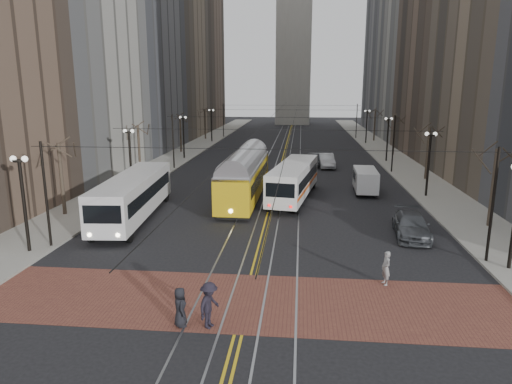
% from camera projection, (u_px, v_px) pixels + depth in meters
% --- Properties ---
extents(ground, '(260.00, 260.00, 0.00)m').
position_uv_depth(ground, '(255.00, 268.00, 25.05)').
color(ground, black).
rests_on(ground, ground).
extents(sidewalk_left, '(5.00, 140.00, 0.15)m').
position_uv_depth(sidewalk_left, '(187.00, 151.00, 70.10)').
color(sidewalk_left, gray).
rests_on(sidewalk_left, ground).
extents(sidewalk_right, '(5.00, 140.00, 0.15)m').
position_uv_depth(sidewalk_right, '(387.00, 154.00, 67.25)').
color(sidewalk_right, gray).
rests_on(sidewalk_right, ground).
extents(crosswalk_band, '(25.00, 6.00, 0.01)m').
position_uv_depth(crosswalk_band, '(247.00, 301.00, 21.17)').
color(crosswalk_band, brown).
rests_on(crosswalk_band, ground).
extents(streetcar_rails, '(4.80, 130.00, 0.02)m').
position_uv_depth(streetcar_rails, '(285.00, 153.00, 68.69)').
color(streetcar_rails, gray).
rests_on(streetcar_rails, ground).
extents(centre_lines, '(0.42, 130.00, 0.01)m').
position_uv_depth(centre_lines, '(285.00, 153.00, 68.69)').
color(centre_lines, gold).
rests_on(centre_lines, ground).
extents(building_left_mid, '(16.00, 20.00, 34.00)m').
position_uv_depth(building_left_mid, '(117.00, 37.00, 68.27)').
color(building_left_mid, slate).
rests_on(building_left_mid, ground).
extents(building_left_far, '(16.00, 20.00, 40.00)m').
position_uv_depth(building_left_far, '(183.00, 42.00, 106.39)').
color(building_left_far, brown).
rests_on(building_left_far, ground).
extents(building_right_mid, '(16.00, 20.00, 34.00)m').
position_uv_depth(building_right_mid, '(470.00, 33.00, 63.42)').
color(building_right_mid, brown).
rests_on(building_right_mid, ground).
extents(building_right_far, '(16.00, 20.00, 40.00)m').
position_uv_depth(building_right_far, '(407.00, 40.00, 101.54)').
color(building_right_far, slate).
rests_on(building_right_far, ground).
extents(lamp_posts, '(27.60, 57.20, 5.60)m').
position_uv_depth(lamp_posts, '(280.00, 149.00, 52.30)').
color(lamp_posts, black).
rests_on(lamp_posts, ground).
extents(street_trees, '(31.68, 53.28, 5.60)m').
position_uv_depth(street_trees, '(282.00, 142.00, 58.61)').
color(street_trees, '#382D23').
rests_on(street_trees, ground).
extents(trolley_wires, '(25.96, 120.00, 6.60)m').
position_uv_depth(trolley_wires, '(282.00, 135.00, 57.98)').
color(trolley_wires, black).
rests_on(trolley_wires, ground).
extents(transit_bus, '(3.68, 13.29, 3.28)m').
position_uv_depth(transit_bus, '(134.00, 198.00, 34.04)').
color(transit_bus, silver).
rests_on(transit_bus, ground).
extents(streetcar, '(3.03, 14.90, 3.50)m').
position_uv_depth(streetcar, '(245.00, 180.00, 40.18)').
color(streetcar, gold).
rests_on(streetcar, ground).
extents(rear_bus, '(4.46, 12.29, 3.14)m').
position_uv_depth(rear_bus, '(294.00, 182.00, 40.19)').
color(rear_bus, white).
rests_on(rear_bus, ground).
extents(cargo_van, '(2.13, 5.13, 2.24)m').
position_uv_depth(cargo_van, '(365.00, 181.00, 42.52)').
color(cargo_van, silver).
rests_on(cargo_van, ground).
extents(sedan_grey, '(2.20, 5.05, 1.69)m').
position_uv_depth(sedan_grey, '(314.00, 159.00, 57.36)').
color(sedan_grey, '#3E4146').
rests_on(sedan_grey, ground).
extents(sedan_silver, '(2.04, 5.18, 1.68)m').
position_uv_depth(sedan_silver, '(326.00, 161.00, 56.28)').
color(sedan_silver, '#A1A3A9').
rests_on(sedan_silver, ground).
extents(sedan_parked, '(2.67, 5.49, 1.54)m').
position_uv_depth(sedan_parked, '(411.00, 225.00, 30.21)').
color(sedan_parked, '#44484D').
rests_on(sedan_parked, ground).
extents(pedestrian_a, '(0.82, 0.97, 1.68)m').
position_uv_depth(pedestrian_a, '(180.00, 307.00, 18.79)').
color(pedestrian_a, black).
rests_on(pedestrian_a, crosswalk_band).
extents(pedestrian_b, '(0.56, 0.72, 1.74)m').
position_uv_depth(pedestrian_b, '(386.00, 268.00, 22.76)').
color(pedestrian_b, gray).
rests_on(pedestrian_b, crosswalk_band).
extents(pedestrian_d, '(1.12, 1.45, 1.97)m').
position_uv_depth(pedestrian_d, '(209.00, 305.00, 18.64)').
color(pedestrian_d, black).
rests_on(pedestrian_d, crosswalk_band).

